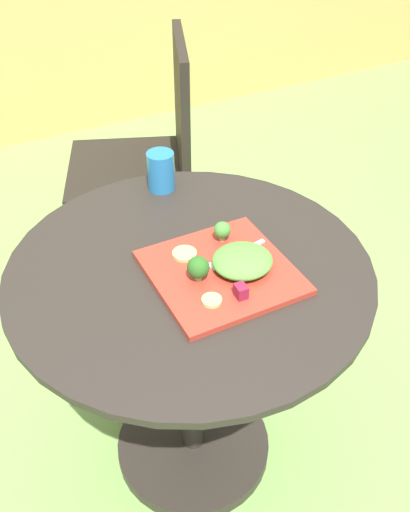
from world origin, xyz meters
TOP-DOWN VIEW (x-y plane):
  - ground_plane at (0.00, 0.00)m, footprint 12.00×12.00m
  - patio_table at (0.00, 0.00)m, footprint 0.81×0.81m
  - patio_chair at (0.26, 0.86)m, footprint 0.57×0.57m
  - salad_plate at (0.05, -0.06)m, footprint 0.29×0.29m
  - drinking_glass at (0.07, 0.32)m, footprint 0.07×0.07m
  - fork at (0.09, -0.03)m, footprint 0.15×0.05m
  - lettuce_mound at (0.09, -0.07)m, footprint 0.13×0.12m
  - broccoli_floret_0 at (0.10, 0.03)m, footprint 0.04×0.04m
  - broccoli_floret_1 at (-0.01, -0.06)m, footprint 0.05×0.05m
  - cucumber_slice_0 at (0.00, 0.02)m, footprint 0.05×0.05m
  - cucumber_slice_1 at (-0.02, -0.14)m, footprint 0.04×0.04m
  - beet_chunk_0 at (0.04, -0.15)m, footprint 0.02×0.03m

SIDE VIEW (x-z plane):
  - ground_plane at x=0.00m, z-range 0.00..0.00m
  - patio_table at x=0.00m, z-range 0.07..0.77m
  - patio_chair at x=0.26m, z-range 0.08..0.98m
  - salad_plate at x=0.05m, z-range 0.70..0.72m
  - fork at x=0.09m, z-range 0.72..0.72m
  - cucumber_slice_0 at x=0.00m, z-range 0.72..0.73m
  - cucumber_slice_1 at x=-0.02m, z-range 0.72..0.73m
  - beet_chunk_0 at x=0.04m, z-range 0.72..0.75m
  - lettuce_mound at x=0.09m, z-range 0.72..0.76m
  - broccoli_floret_0 at x=0.10m, z-range 0.72..0.77m
  - broccoli_floret_1 at x=-0.01m, z-range 0.72..0.78m
  - drinking_glass at x=0.07m, z-range 0.70..0.80m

